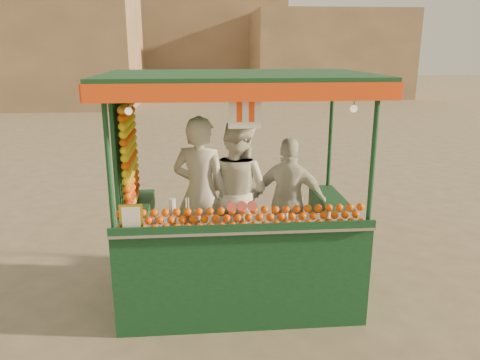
{
  "coord_description": "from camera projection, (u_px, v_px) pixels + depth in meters",
  "views": [
    {
      "loc": [
        -0.86,
        -5.04,
        2.88
      ],
      "look_at": [
        -0.43,
        -0.07,
        1.46
      ],
      "focal_mm": 34.92,
      "sensor_mm": 36.0,
      "label": 1
    }
  ],
  "objects": [
    {
      "name": "building_left",
      "position": [
        35.0,
        45.0,
        23.29
      ],
      "size": [
        10.0,
        6.0,
        6.0
      ],
      "primitive_type": "cube",
      "color": "#A37E5C",
      "rests_on": "ground"
    },
    {
      "name": "building_right",
      "position": [
        327.0,
        54.0,
        28.59
      ],
      "size": [
        9.0,
        6.0,
        5.0
      ],
      "primitive_type": "cube",
      "color": "#A37E5C",
      "rests_on": "ground"
    },
    {
      "name": "building_center",
      "position": [
        182.0,
        39.0,
        33.32
      ],
      "size": [
        14.0,
        7.0,
        7.0
      ],
      "primitive_type": "cube",
      "color": "#A37E5C",
      "rests_on": "ground"
    },
    {
      "name": "juice_cart",
      "position": [
        232.0,
        232.0,
        5.31
      ],
      "size": [
        2.88,
        1.87,
        2.62
      ],
      "color": "#0E351C",
      "rests_on": "ground"
    },
    {
      "name": "ground",
      "position": [
        275.0,
        292.0,
        5.69
      ],
      "size": [
        90.0,
        90.0,
        0.0
      ],
      "primitive_type": "plane",
      "color": "#675B4A",
      "rests_on": "ground"
    },
    {
      "name": "vendor_middle",
      "position": [
        237.0,
        192.0,
        5.66
      ],
      "size": [
        1.09,
        1.06,
        1.76
      ],
      "rotation": [
        0.0,
        0.0,
        2.46
      ],
      "color": "white",
      "rests_on": "ground"
    },
    {
      "name": "vendor_left",
      "position": [
        200.0,
        193.0,
        5.48
      ],
      "size": [
        0.78,
        0.65,
        1.84
      ],
      "rotation": [
        0.0,
        0.0,
        2.78
      ],
      "color": "beige",
      "rests_on": "ground"
    },
    {
      "name": "vendor_right",
      "position": [
        289.0,
        201.0,
        5.67
      ],
      "size": [
        0.98,
        0.66,
        1.55
      ],
      "rotation": [
        0.0,
        0.0,
        2.8
      ],
      "color": "silver",
      "rests_on": "ground"
    }
  ]
}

